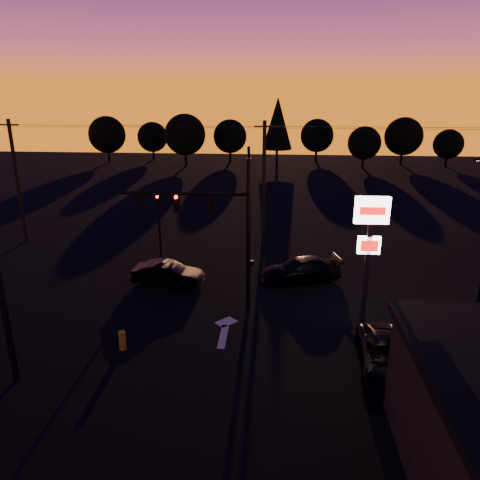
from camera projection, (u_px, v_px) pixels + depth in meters
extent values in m
plane|color=black|center=(210.00, 347.00, 21.28)|extent=(120.00, 120.00, 0.00)
cube|color=beige|center=(223.00, 336.00, 22.19)|extent=(0.35, 2.20, 0.01)
cube|color=beige|center=(226.00, 322.00, 23.51)|extent=(1.20, 1.20, 0.01)
cylinder|color=black|center=(248.00, 237.00, 23.67)|extent=(0.24, 0.24, 8.00)
cylinder|color=black|center=(249.00, 154.00, 22.32)|extent=(0.14, 0.52, 0.76)
cylinder|color=black|center=(183.00, 194.00, 23.19)|extent=(6.50, 0.16, 0.16)
cube|color=black|center=(212.00, 204.00, 23.25)|extent=(0.32, 0.22, 0.95)
sphere|color=black|center=(212.00, 198.00, 23.01)|extent=(0.18, 0.18, 0.18)
sphere|color=black|center=(212.00, 204.00, 23.11)|extent=(0.18, 0.18, 0.18)
sphere|color=black|center=(212.00, 210.00, 23.20)|extent=(0.18, 0.18, 0.18)
cube|color=black|center=(177.00, 203.00, 23.37)|extent=(0.32, 0.22, 0.95)
sphere|color=#FF0705|center=(176.00, 197.00, 23.14)|extent=(0.18, 0.18, 0.18)
sphere|color=black|center=(176.00, 203.00, 23.23)|extent=(0.18, 0.18, 0.18)
sphere|color=black|center=(176.00, 209.00, 23.33)|extent=(0.18, 0.18, 0.18)
cube|color=black|center=(141.00, 203.00, 23.50)|extent=(0.32, 0.22, 0.95)
sphere|color=black|center=(140.00, 196.00, 23.27)|extent=(0.18, 0.18, 0.18)
sphere|color=black|center=(141.00, 202.00, 23.36)|extent=(0.18, 0.18, 0.18)
sphere|color=black|center=(141.00, 208.00, 23.46)|extent=(0.18, 0.18, 0.18)
cube|color=black|center=(252.00, 263.00, 24.10)|extent=(0.22, 0.18, 0.28)
cylinder|color=black|center=(160.00, 231.00, 31.91)|extent=(0.14, 0.14, 3.60)
cube|color=black|center=(158.00, 201.00, 31.24)|extent=(0.30, 0.20, 0.90)
sphere|color=#FF0705|center=(157.00, 197.00, 31.02)|extent=(0.18, 0.18, 0.18)
sphere|color=black|center=(157.00, 201.00, 31.11)|extent=(0.18, 0.18, 0.18)
sphere|color=black|center=(158.00, 205.00, 31.20)|extent=(0.18, 0.18, 0.18)
cube|color=black|center=(366.00, 274.00, 21.18)|extent=(0.22, 0.22, 6.40)
cube|color=white|center=(372.00, 210.00, 20.21)|extent=(1.50, 0.25, 1.20)
cube|color=red|center=(373.00, 211.00, 20.08)|extent=(1.10, 0.02, 0.35)
cube|color=white|center=(369.00, 245.00, 20.72)|extent=(1.00, 0.22, 0.80)
cube|color=red|center=(369.00, 246.00, 20.60)|extent=(0.75, 0.02, 0.50)
cube|color=black|center=(479.00, 159.00, 23.05)|extent=(0.50, 0.22, 0.14)
plane|color=#FFB759|center=(479.00, 161.00, 23.07)|extent=(0.35, 0.35, 0.00)
cylinder|color=black|center=(18.00, 182.00, 34.18)|extent=(0.26, 0.26, 9.00)
cube|color=black|center=(9.00, 125.00, 32.86)|extent=(1.40, 0.10, 0.10)
cylinder|color=black|center=(264.00, 186.00, 32.91)|extent=(0.26, 0.26, 9.00)
cube|color=black|center=(265.00, 126.00, 31.59)|extent=(1.40, 0.10, 0.10)
cylinder|color=black|center=(132.00, 127.00, 31.68)|extent=(18.00, 0.02, 0.02)
cylinder|color=black|center=(134.00, 126.00, 32.23)|extent=(18.00, 0.02, 0.02)
cylinder|color=black|center=(137.00, 125.00, 32.81)|extent=(18.00, 0.02, 0.02)
cylinder|color=black|center=(403.00, 129.00, 30.41)|extent=(18.00, 0.02, 0.02)
cylinder|color=black|center=(400.00, 127.00, 30.96)|extent=(18.00, 0.02, 0.02)
cylinder|color=black|center=(398.00, 127.00, 31.54)|extent=(18.00, 0.02, 0.02)
cube|color=black|center=(443.00, 375.00, 16.91)|extent=(2.20, 0.05, 1.60)
cylinder|color=#A89216|center=(122.00, 341.00, 20.98)|extent=(0.30, 0.30, 0.90)
cylinder|color=black|center=(109.00, 157.00, 69.78)|extent=(0.36, 0.36, 1.62)
sphere|color=black|center=(107.00, 135.00, 68.74)|extent=(5.36, 5.36, 5.36)
cylinder|color=black|center=(154.00, 155.00, 72.23)|extent=(0.36, 0.36, 1.38)
sphere|color=black|center=(153.00, 137.00, 71.35)|extent=(4.54, 4.54, 4.54)
cylinder|color=black|center=(186.00, 159.00, 67.03)|extent=(0.36, 0.36, 1.75)
sphere|color=black|center=(185.00, 135.00, 65.90)|extent=(5.77, 5.78, 5.78)
cylinder|color=black|center=(230.00, 157.00, 70.42)|extent=(0.36, 0.36, 1.50)
sphere|color=black|center=(230.00, 136.00, 69.46)|extent=(4.95, 4.95, 4.95)
cylinder|color=black|center=(277.00, 157.00, 66.96)|extent=(0.36, 0.36, 2.38)
cone|color=black|center=(278.00, 123.00, 65.43)|extent=(4.18, 4.18, 7.12)
cylinder|color=black|center=(316.00, 156.00, 71.39)|extent=(0.36, 0.36, 1.50)
sphere|color=black|center=(317.00, 136.00, 70.43)|extent=(4.95, 4.95, 4.95)
cylinder|color=black|center=(363.00, 163.00, 65.33)|extent=(0.36, 0.36, 1.38)
sphere|color=black|center=(364.00, 143.00, 64.44)|extent=(4.54, 4.54, 4.54)
cylinder|color=black|center=(401.00, 159.00, 67.70)|extent=(0.36, 0.36, 1.62)
sphere|color=black|center=(404.00, 136.00, 66.65)|extent=(5.36, 5.36, 5.36)
cylinder|color=black|center=(446.00, 162.00, 66.39)|extent=(0.36, 0.36, 1.25)
sphere|color=black|center=(448.00, 144.00, 65.58)|extent=(4.12, 4.12, 4.12)
imported|color=black|center=(168.00, 274.00, 27.71)|extent=(4.26, 1.81, 1.37)
imported|color=black|center=(300.00, 270.00, 28.19)|extent=(5.23, 3.27, 1.41)
imported|color=black|center=(388.00, 357.00, 19.31)|extent=(2.73, 5.20, 1.40)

